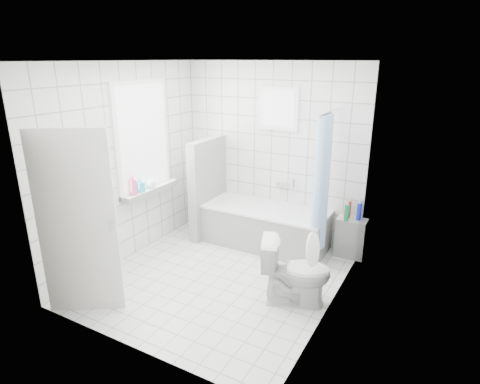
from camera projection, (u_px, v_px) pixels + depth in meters
The scene contains 19 objects.
ground at pixel (219, 277), 5.06m from camera, with size 3.00×3.00×0.00m, color white.
ceiling at pixel (215, 61), 4.23m from camera, with size 3.00×3.00×0.00m, color white.
wall_back at pixel (271, 153), 5.89m from camera, with size 2.80×0.02×2.60m, color white.
wall_front at pixel (124, 223), 3.40m from camera, with size 2.80×0.02×2.60m, color white.
wall_left at pixel (127, 164), 5.29m from camera, with size 0.02×3.00×2.60m, color white.
wall_right at pixel (336, 198), 4.01m from camera, with size 0.02×3.00×2.60m, color white.
window_left at pixel (144, 138), 5.42m from camera, with size 0.01×0.90×1.40m, color white.
window_back at pixel (278, 109), 5.60m from camera, with size 0.50×0.01×0.50m, color white.
window_sill at pixel (150, 190), 5.64m from camera, with size 0.18×1.02×0.08m, color white.
door at pixel (77, 225), 4.12m from camera, with size 0.04×0.80×2.00m, color silver.
bathtub at pixel (266, 226), 5.85m from camera, with size 1.79×0.77×0.58m.
partition_wall at pixel (208, 188), 6.11m from camera, with size 0.15×0.85×1.50m, color white.
tiled_ledge at pixel (351, 238), 5.53m from camera, with size 0.40×0.24×0.55m, color white.
toilet at pixel (296, 271), 4.43m from camera, with size 0.43×0.76×0.77m, color white.
curtain_rod at pixel (329, 112), 4.91m from camera, with size 0.02×0.02×0.80m, color silver.
shower_curtain at pixel (321, 185), 5.09m from camera, with size 0.14×0.48×1.78m, color #4F9CE7, non-canonical shape.
tub_faucet at pixel (282, 185), 5.91m from camera, with size 0.18×0.06×0.06m, color silver.
sill_bottles at pixel (141, 183), 5.44m from camera, with size 0.19×0.51×0.29m.
ledge_bottles at pixel (352, 211), 5.40m from camera, with size 0.21×0.19×0.24m.
Camera 1 is at (2.39, -3.77, 2.63)m, focal length 30.00 mm.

